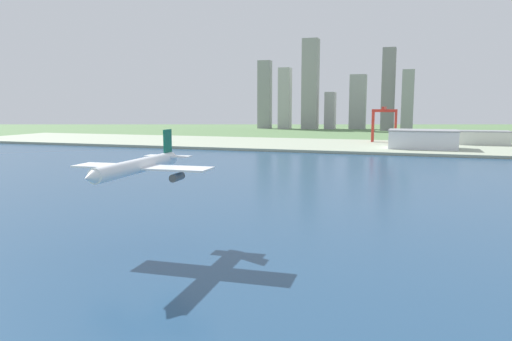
# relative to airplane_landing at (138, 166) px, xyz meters

# --- Properties ---
(ground_plane) EXTENTS (2400.00, 2400.00, 0.00)m
(ground_plane) POSITION_rel_airplane_landing_xyz_m (11.01, 165.18, -23.84)
(ground_plane) COLOR #577A4B
(water_bay) EXTENTS (840.00, 360.00, 0.15)m
(water_bay) POSITION_rel_airplane_landing_xyz_m (11.01, 105.18, -23.76)
(water_bay) COLOR navy
(water_bay) RESTS_ON ground
(industrial_pier) EXTENTS (840.00, 140.00, 2.50)m
(industrial_pier) POSITION_rel_airplane_landing_xyz_m (11.01, 355.18, -22.59)
(industrial_pier) COLOR #9BA78F
(industrial_pier) RESTS_ON ground
(airplane_landing) EXTENTS (39.71, 44.77, 12.80)m
(airplane_landing) POSITION_rel_airplane_landing_xyz_m (0.00, 0.00, 0.00)
(airplane_landing) COLOR white
(port_crane_red) EXTENTS (24.90, 42.38, 36.06)m
(port_crane_red) POSITION_rel_airplane_landing_xyz_m (42.49, 394.73, 4.87)
(port_crane_red) COLOR #B72D23
(port_crane_red) RESTS_ON industrial_pier
(warehouse_main) EXTENTS (57.55, 36.24, 16.22)m
(warehouse_main) POSITION_rel_airplane_landing_xyz_m (79.03, 332.83, -13.20)
(warehouse_main) COLOR silver
(warehouse_main) RESTS_ON industrial_pier
(warehouse_annex) EXTENTS (46.91, 23.26, 13.37)m
(warehouse_annex) POSITION_rel_airplane_landing_xyz_m (134.85, 393.70, -14.63)
(warehouse_annex) COLOR silver
(warehouse_annex) RESTS_ON industrial_pier
(distant_skyline) EXTENTS (254.19, 68.52, 147.71)m
(distant_skyline) POSITION_rel_airplane_landing_xyz_m (-57.64, 685.38, 33.38)
(distant_skyline) COLOR gray
(distant_skyline) RESTS_ON ground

